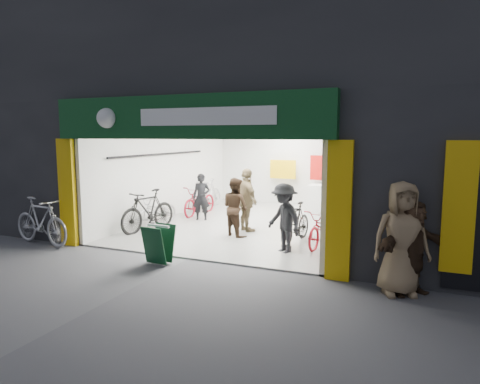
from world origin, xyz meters
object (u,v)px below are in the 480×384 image
Objects in this scene: sandwich_board at (159,243)px; bike_right_front at (296,223)px; bike_left_front at (158,211)px; parked_bike at (41,221)px; pedestrian_near at (401,238)px.

bike_right_front is at bearing 57.03° from sandwich_board.
bike_left_front reaches higher than sandwich_board.
bike_right_front is at bearing -0.52° from bike_left_front.
sandwich_board is (2.12, -3.14, -0.01)m from bike_left_front.
parked_bike is at bearing -177.92° from sandwich_board.
bike_right_front is 0.88× the size of pedestrian_near.
pedestrian_near is (2.54, -2.63, 0.46)m from bike_right_front.
bike_right_front is at bearing 112.04° from pedestrian_near.
bike_right_front is 6.26m from parked_bike.
sandwich_board is at bearing -84.81° from parked_bike.
bike_right_front is 0.86× the size of parked_bike.
bike_right_front is (4.30, -0.38, 0.05)m from bike_left_front.
parked_bike is at bearing -148.34° from bike_right_front.
bike_left_front is 2.17× the size of sandwich_board.
bike_left_front is at bearing -17.30° from parked_bike.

